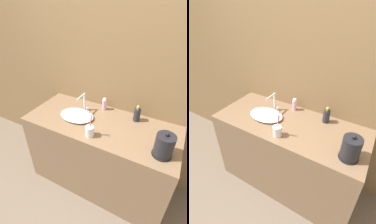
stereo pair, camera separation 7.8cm
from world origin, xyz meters
TOP-DOWN VIEW (x-y plane):
  - ground_plane at (0.00, 0.00)m, footprint 12.00×12.00m
  - wall_back at (0.00, 0.65)m, footprint 6.00×0.04m
  - vanity_counter at (0.00, 0.32)m, footprint 1.49×0.63m
  - sink_basin at (-0.25, 0.29)m, footprint 0.36×0.26m
  - faucet at (-0.25, 0.43)m, footprint 0.06×0.15m
  - electric_kettle at (0.60, 0.17)m, footprint 0.15×0.15m
  - toothbrush_cup at (-0.00, 0.10)m, footprint 0.08×0.08m
  - lotion_bottle at (0.29, 0.52)m, footprint 0.06×0.06m
  - shampoo_bottle at (-0.07, 0.55)m, footprint 0.05×0.05m

SIDE VIEW (x-z plane):
  - ground_plane at x=0.00m, z-range 0.00..0.00m
  - vanity_counter at x=0.00m, z-range 0.00..0.85m
  - sink_basin at x=-0.25m, z-range 0.85..0.89m
  - toothbrush_cup at x=0.00m, z-range 0.79..1.02m
  - shampoo_bottle at x=-0.07m, z-range 0.85..0.98m
  - lotion_bottle at x=0.29m, z-range 0.84..1.00m
  - electric_kettle at x=0.60m, z-range 0.83..1.05m
  - faucet at x=-0.25m, z-range 0.86..1.06m
  - wall_back at x=0.00m, z-range 0.00..2.60m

